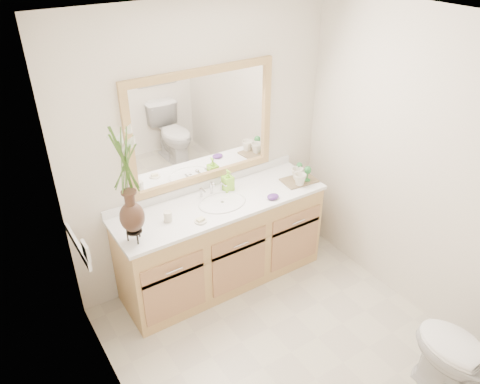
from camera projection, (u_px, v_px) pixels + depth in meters
floor at (291, 352)px, 3.59m from camera, size 2.60×2.60×0.00m
ceiling at (318, 28)px, 2.36m from camera, size 2.40×2.60×0.02m
wall_back at (203, 149)px, 3.91m from camera, size 2.40×0.02×2.40m
wall_left at (121, 295)px, 2.41m from camera, size 0.02×2.60×2.40m
wall_right at (425, 174)px, 3.53m from camera, size 0.02×2.60×2.40m
vanity at (222, 243)px, 4.11m from camera, size 1.80×0.55×0.80m
counter at (221, 203)px, 3.90m from camera, size 1.84×0.57×0.03m
sink at (222, 208)px, 3.91m from camera, size 0.38×0.34×0.23m
mirror at (203, 127)px, 3.79m from camera, size 1.32×0.04×0.97m
switch_plate at (86, 251)px, 3.08m from camera, size 0.02×0.12×0.12m
toilet at (466, 362)px, 3.06m from camera, size 0.42×0.75×0.74m
flower_vase at (125, 170)px, 3.13m from camera, size 0.21×0.21×0.87m
tumbler at (168, 216)px, 3.63m from camera, size 0.07×0.07×0.08m
soap_dish at (201, 221)px, 3.63m from camera, size 0.10×0.10×0.03m
soap_bottle at (228, 181)px, 4.02m from camera, size 0.08×0.08×0.17m
purple_dish at (273, 197)px, 3.93m from camera, size 0.12×0.10×0.04m
tray at (299, 180)px, 4.19m from camera, size 0.32×0.23×0.02m
mug_left at (300, 179)px, 4.08m from camera, size 0.14×0.13×0.11m
mug_right at (297, 173)px, 4.17m from camera, size 0.15×0.14×0.11m
goblet_front at (308, 171)px, 4.13m from camera, size 0.06×0.06×0.14m
goblet_back at (299, 167)px, 4.22m from camera, size 0.06×0.06×0.13m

